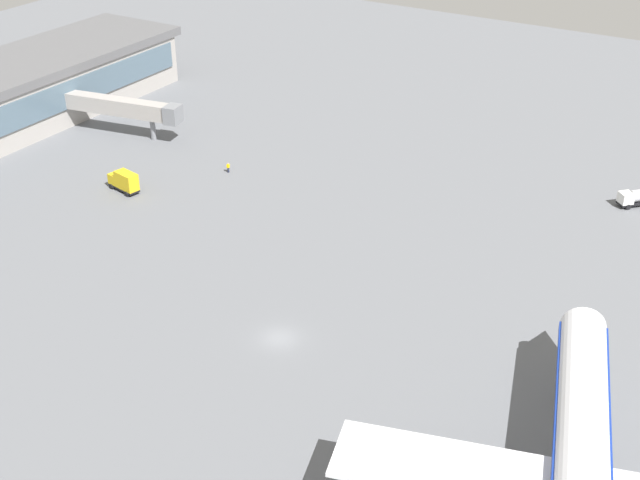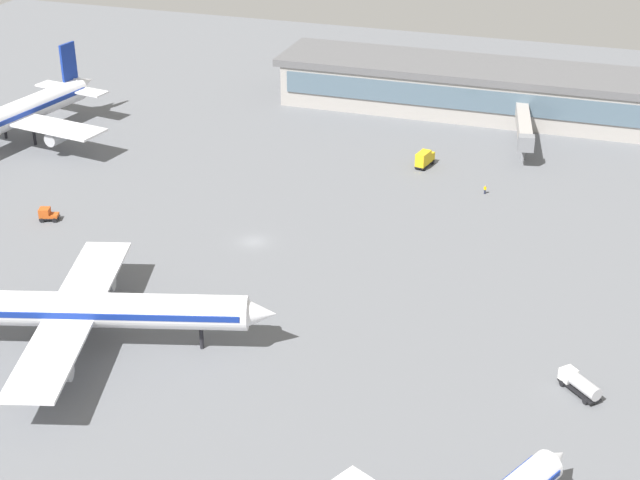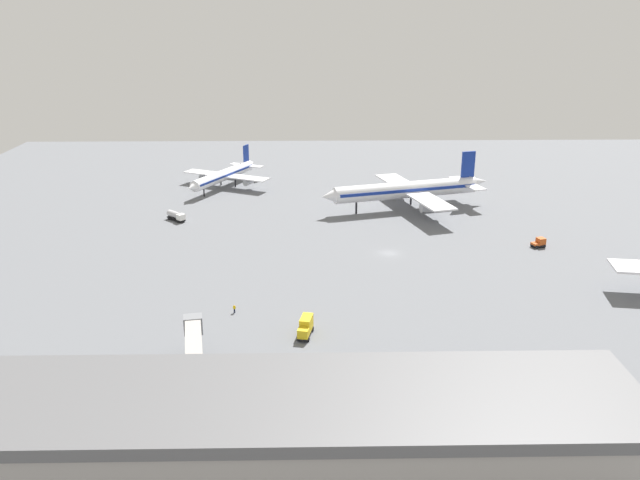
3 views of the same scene
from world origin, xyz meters
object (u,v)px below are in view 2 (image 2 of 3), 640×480
Objects in this scene: airplane_at_gate at (84,310)px; fuel_truck at (580,384)px; airplane_distant at (6,118)px; catering_truck at (425,159)px; ground_crew_worker at (485,190)px; baggage_tug at (47,214)px.

airplane_at_gate is 8.76× the size of fuel_truck.
airplane_at_gate is 83.48m from airplane_distant.
catering_truck is 3.51× the size of ground_crew_worker.
airplane_distant reaches higher than catering_truck.
catering_truck is (-57.63, -45.36, 0.54)m from baggage_tug.
baggage_tug is 0.62× the size of catering_truck.
fuel_truck reaches higher than baggage_tug.
ground_crew_worker is at bearing -25.61° from fuel_truck.
airplane_at_gate is at bearing 52.43° from fuel_truck.
airplane_at_gate is 66.82m from fuel_truck.
baggage_tug is (27.81, -33.47, -4.64)m from airplane_at_gate.
catering_truck is at bearing 53.30° from airplane_at_gate.
fuel_truck is at bearing 46.28° from ground_crew_worker.
fuel_truck is at bearing 75.96° from airplane_distant.
baggage_tug is 96.60m from fuel_truck.
airplane_distant is at bearing 20.41° from fuel_truck.
airplane_at_gate is 30.78× the size of ground_crew_worker.
airplane_distant is 15.36× the size of baggage_tug.
airplane_at_gate is at bearing 170.67° from catering_truck.
catering_truck is (-85.25, -16.40, -4.50)m from airplane_distant.
baggage_tug reaches higher than ground_crew_worker.
ground_crew_worker is (-43.60, -69.30, -4.95)m from airplane_at_gate.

